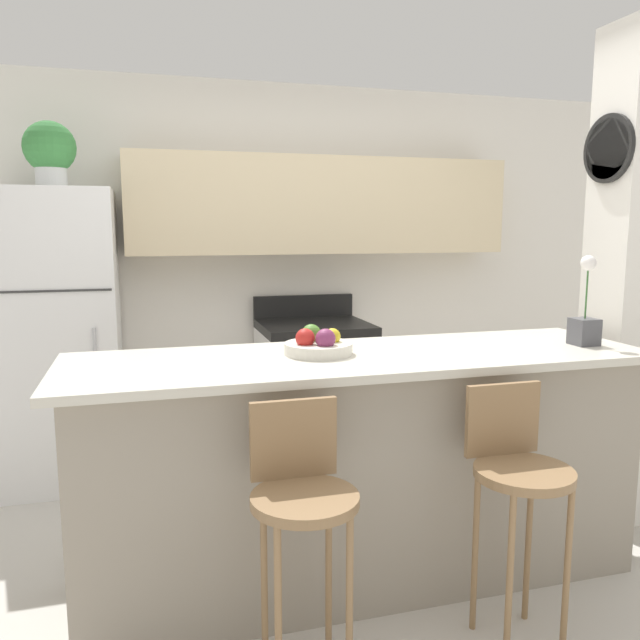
% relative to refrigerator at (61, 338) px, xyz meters
% --- Properties ---
extents(ground_plane, '(14.00, 14.00, 0.00)m').
position_rel_refrigerator_xyz_m(ground_plane, '(1.39, -1.55, -0.89)').
color(ground_plane, beige).
extents(wall_back, '(5.60, 0.38, 2.55)m').
position_rel_refrigerator_xyz_m(wall_back, '(1.52, 0.33, 0.56)').
color(wall_back, white).
rests_on(wall_back, ground_plane).
extents(pillar_right, '(0.38, 0.34, 2.55)m').
position_rel_refrigerator_xyz_m(pillar_right, '(2.93, -1.36, 0.39)').
color(pillar_right, white).
rests_on(pillar_right, ground_plane).
extents(counter_bar, '(2.51, 0.75, 1.02)m').
position_rel_refrigerator_xyz_m(counter_bar, '(1.39, -1.55, -0.38)').
color(counter_bar, gray).
rests_on(counter_bar, ground_plane).
extents(refrigerator, '(0.68, 0.72, 1.78)m').
position_rel_refrigerator_xyz_m(refrigerator, '(0.00, 0.00, 0.00)').
color(refrigerator, white).
rests_on(refrigerator, ground_plane).
extents(stove_range, '(0.73, 0.65, 1.07)m').
position_rel_refrigerator_xyz_m(stove_range, '(1.61, 0.04, -0.43)').
color(stove_range, white).
rests_on(stove_range, ground_plane).
extents(bar_stool_left, '(0.36, 0.36, 0.97)m').
position_rel_refrigerator_xyz_m(bar_stool_left, '(0.98, -2.11, -0.24)').
color(bar_stool_left, olive).
rests_on(bar_stool_left, ground_plane).
extents(bar_stool_right, '(0.36, 0.36, 0.97)m').
position_rel_refrigerator_xyz_m(bar_stool_right, '(1.80, -2.11, -0.24)').
color(bar_stool_right, olive).
rests_on(bar_stool_right, ground_plane).
extents(potted_plant_on_fridge, '(0.30, 0.30, 0.39)m').
position_rel_refrigerator_xyz_m(potted_plant_on_fridge, '(-0.00, 0.00, 1.11)').
color(potted_plant_on_fridge, silver).
rests_on(potted_plant_on_fridge, refrigerator).
extents(orchid_vase, '(0.11, 0.11, 0.41)m').
position_rel_refrigerator_xyz_m(orchid_vase, '(2.44, -1.63, 0.25)').
color(orchid_vase, '#4C4C51').
rests_on(orchid_vase, counter_bar).
extents(fruit_bowl, '(0.29, 0.29, 0.12)m').
position_rel_refrigerator_xyz_m(fruit_bowl, '(1.20, -1.50, 0.17)').
color(fruit_bowl, silver).
rests_on(fruit_bowl, counter_bar).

